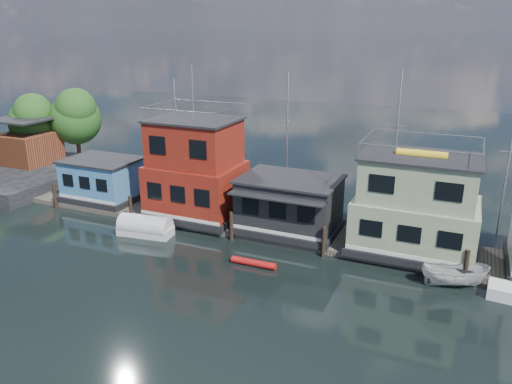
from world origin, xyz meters
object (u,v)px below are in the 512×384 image
at_px(houseboat_dark, 290,204).
at_px(houseboat_red, 196,171).
at_px(motorboat, 455,275).
at_px(houseboat_green, 416,206).
at_px(tarp_runabout, 145,227).
at_px(houseboat_blue, 103,179).
at_px(red_kayak, 254,263).

bearing_deg(houseboat_dark, houseboat_red, 179.86).
bearing_deg(motorboat, houseboat_red, 65.00).
distance_m(houseboat_green, tarp_runabout, 19.65).
distance_m(motorboat, tarp_runabout, 21.84).
relative_size(houseboat_red, houseboat_green, 1.41).
xyz_separation_m(houseboat_dark, houseboat_green, (9.00, 0.02, 1.13)).
bearing_deg(tarp_runabout, houseboat_dark, 17.54).
bearing_deg(motorboat, houseboat_blue, 68.29).
bearing_deg(houseboat_green, houseboat_blue, -180.00).
distance_m(houseboat_dark, motorboat, 12.58).
xyz_separation_m(red_kayak, tarp_runabout, (-9.59, 1.44, 0.40)).
distance_m(houseboat_red, tarp_runabout, 6.03).
relative_size(houseboat_green, motorboat, 2.13).
height_order(motorboat, tarp_runabout, tarp_runabout).
bearing_deg(tarp_runabout, red_kayak, -15.62).
xyz_separation_m(houseboat_red, motorboat, (19.93, -3.64, -3.34)).
height_order(houseboat_red, motorboat, houseboat_red).
height_order(houseboat_blue, motorboat, houseboat_blue).
relative_size(houseboat_blue, houseboat_dark, 0.86).
xyz_separation_m(houseboat_red, houseboat_dark, (8.00, -0.02, -1.69)).
relative_size(houseboat_blue, houseboat_green, 0.76).
relative_size(houseboat_dark, motorboat, 1.88).
relative_size(houseboat_green, red_kayak, 2.69).
height_order(houseboat_red, houseboat_dark, houseboat_red).
bearing_deg(red_kayak, motorboat, 10.02).
relative_size(houseboat_red, houseboat_dark, 1.60).
distance_m(houseboat_blue, houseboat_green, 26.53).
distance_m(houseboat_blue, houseboat_dark, 17.50).
height_order(motorboat, red_kayak, motorboat).
bearing_deg(red_kayak, houseboat_blue, 159.92).
bearing_deg(houseboat_blue, houseboat_red, 0.00).
xyz_separation_m(houseboat_red, houseboat_green, (17.00, 0.00, -0.55)).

